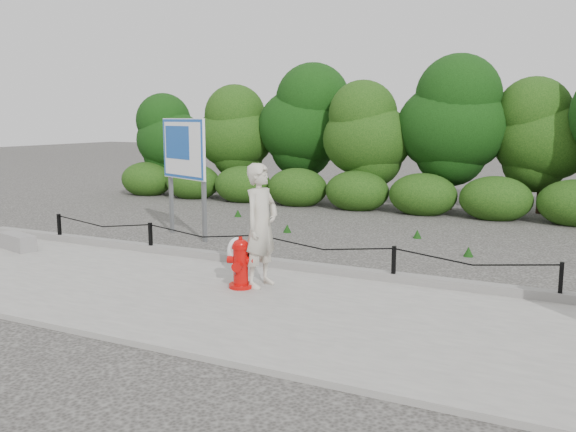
# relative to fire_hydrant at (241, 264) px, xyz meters

# --- Properties ---
(ground) EXTENTS (90.00, 90.00, 0.00)m
(ground) POSITION_rel_fire_hydrant_xyz_m (-0.44, 1.41, -0.47)
(ground) COLOR #2D2B28
(ground) RESTS_ON ground
(sidewalk) EXTENTS (14.00, 4.00, 0.08)m
(sidewalk) POSITION_rel_fire_hydrant_xyz_m (-0.44, -0.59, -0.43)
(sidewalk) COLOR gray
(sidewalk) RESTS_ON ground
(curb) EXTENTS (14.00, 0.22, 0.14)m
(curb) POSITION_rel_fire_hydrant_xyz_m (-0.44, 1.46, -0.32)
(curb) COLOR slate
(curb) RESTS_ON sidewalk
(chain_barrier) EXTENTS (10.06, 0.06, 0.60)m
(chain_barrier) POSITION_rel_fire_hydrant_xyz_m (-0.44, 1.41, -0.01)
(chain_barrier) COLOR black
(chain_barrier) RESTS_ON sidewalk
(treeline) EXTENTS (19.88, 3.86, 5.13)m
(treeline) POSITION_rel_fire_hydrant_xyz_m (0.52, 10.35, 2.09)
(treeline) COLOR black
(treeline) RESTS_ON ground
(fire_hydrant) EXTENTS (0.46, 0.48, 0.82)m
(fire_hydrant) POSITION_rel_fire_hydrant_xyz_m (0.00, 0.00, 0.00)
(fire_hydrant) COLOR #BA0806
(fire_hydrant) RESTS_ON sidewalk
(pedestrian) EXTENTS (0.80, 0.77, 1.96)m
(pedestrian) POSITION_rel_fire_hydrant_xyz_m (0.22, 0.24, 0.56)
(pedestrian) COLOR #B8B09E
(pedestrian) RESTS_ON sidewalk
(concrete_block) EXTENTS (1.05, 0.60, 0.32)m
(concrete_block) POSITION_rel_fire_hydrant_xyz_m (-5.55, 0.41, -0.23)
(concrete_block) COLOR gray
(concrete_block) RESTS_ON sidewalk
(advertising_sign) EXTENTS (1.60, 0.73, 2.73)m
(advertising_sign) POSITION_rel_fire_hydrant_xyz_m (-3.47, 3.32, 1.45)
(advertising_sign) COLOR slate
(advertising_sign) RESTS_ON ground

